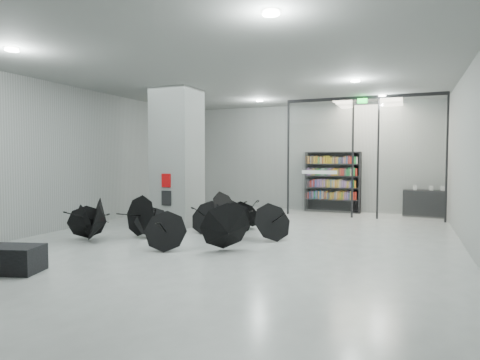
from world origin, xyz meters
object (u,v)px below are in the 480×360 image
at_px(column, 177,157).
at_px(shop_counter, 427,203).
at_px(bookshelf, 333,182).
at_px(umbrella_cluster, 189,226).

xyz_separation_m(column, shop_counter, (6.94, 4.66, -1.55)).
bearing_deg(shop_counter, bookshelf, -175.34).
bearing_deg(shop_counter, umbrella_cluster, -125.06).
xyz_separation_m(shop_counter, umbrella_cluster, (-5.60, -6.38, -0.15)).
distance_m(bookshelf, umbrella_cluster, 6.94).
height_order(shop_counter, umbrella_cluster, umbrella_cluster).
bearing_deg(umbrella_cluster, shop_counter, 48.71).
bearing_deg(bookshelf, column, -128.73).
bearing_deg(column, umbrella_cluster, -52.03).
bearing_deg(umbrella_cluster, bookshelf, 69.59).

